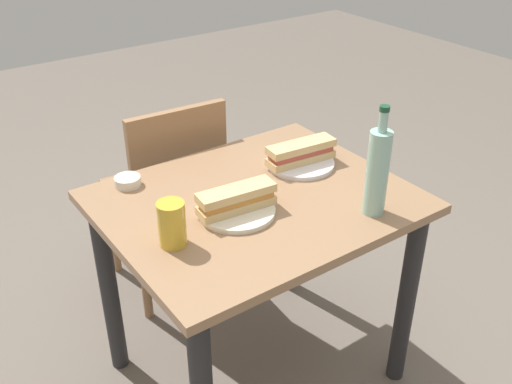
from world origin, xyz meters
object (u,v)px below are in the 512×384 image
(baguette_sandwich_near, at_px, (236,199))
(dining_table, at_px, (256,235))
(beer_glass, at_px, (172,224))
(knife_near, at_px, (225,201))
(knife_far, at_px, (289,155))
(plate_far, at_px, (300,163))
(water_bottle, at_px, (377,171))
(plate_near, at_px, (237,211))
(chair_far, at_px, (171,189))
(baguette_sandwich_far, at_px, (301,152))
(olive_bowl, at_px, (128,181))

(baguette_sandwich_near, bearing_deg, dining_table, 22.34)
(baguette_sandwich_near, distance_m, beer_glass, 0.22)
(knife_near, bearing_deg, dining_table, -7.05)
(baguette_sandwich_near, relative_size, knife_far, 1.32)
(knife_near, xyz_separation_m, plate_far, (0.35, 0.07, -0.01))
(baguette_sandwich_near, distance_m, water_bottle, 0.41)
(dining_table, relative_size, plate_near, 3.99)
(beer_glass, bearing_deg, water_bottle, -19.36)
(chair_far, height_order, knife_far, chair_far)
(baguette_sandwich_near, distance_m, baguette_sandwich_far, 0.36)
(baguette_sandwich_near, relative_size, olive_bowl, 2.87)
(plate_near, bearing_deg, chair_far, 81.37)
(plate_near, height_order, knife_far, knife_far)
(baguette_sandwich_near, distance_m, knife_near, 0.06)
(chair_far, relative_size, plate_near, 3.80)
(baguette_sandwich_far, relative_size, water_bottle, 0.74)
(baguette_sandwich_near, xyz_separation_m, beer_glass, (-0.22, -0.03, 0.01))
(plate_near, xyz_separation_m, plate_far, (0.34, 0.13, 0.00))
(plate_near, bearing_deg, dining_table, 22.34)
(beer_glass, bearing_deg, baguette_sandwich_near, 7.35)
(knife_near, height_order, knife_far, same)
(plate_near, height_order, water_bottle, water_bottle)
(knife_near, height_order, beer_glass, beer_glass)
(knife_far, height_order, olive_bowl, olive_bowl)
(knife_near, height_order, baguette_sandwich_far, baguette_sandwich_far)
(chair_far, height_order, baguette_sandwich_near, chair_far)
(baguette_sandwich_far, bearing_deg, knife_near, -167.93)
(plate_far, relative_size, baguette_sandwich_far, 0.93)
(dining_table, height_order, knife_near, knife_near)
(dining_table, distance_m, plate_far, 0.30)
(plate_far, relative_size, knife_far, 1.26)
(knife_far, bearing_deg, water_bottle, -90.90)
(beer_glass, xyz_separation_m, olive_bowl, (0.04, 0.36, -0.05))
(knife_far, bearing_deg, knife_near, -159.61)
(knife_near, bearing_deg, baguette_sandwich_near, -83.31)
(plate_near, xyz_separation_m, knife_near, (-0.01, 0.05, 0.01))
(baguette_sandwich_far, bearing_deg, water_bottle, -92.06)
(knife_far, distance_m, beer_glass, 0.60)
(chair_far, bearing_deg, baguette_sandwich_far, -62.59)
(plate_near, height_order, baguette_sandwich_near, baguette_sandwich_near)
(dining_table, relative_size, knife_near, 5.06)
(knife_near, height_order, water_bottle, water_bottle)
(plate_near, height_order, olive_bowl, olive_bowl)
(knife_far, bearing_deg, baguette_sandwich_far, -83.22)
(baguette_sandwich_near, height_order, beer_glass, beer_glass)
(dining_table, relative_size, baguette_sandwich_near, 3.81)
(plate_far, bearing_deg, knife_far, 96.78)
(plate_far, distance_m, baguette_sandwich_far, 0.04)
(dining_table, xyz_separation_m, baguette_sandwich_far, (0.24, 0.09, 0.18))
(beer_glass, relative_size, olive_bowl, 1.54)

